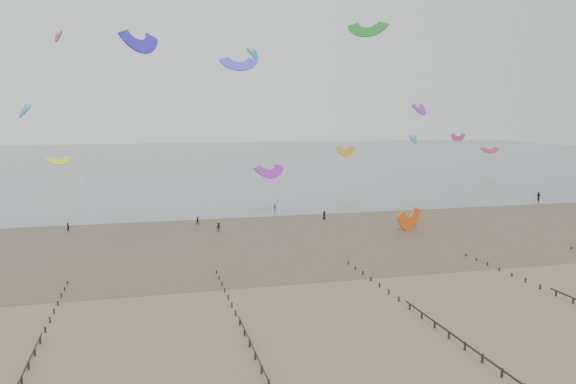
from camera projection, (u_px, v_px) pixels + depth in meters
The scene contains 7 objects.
ground at pixel (352, 294), 63.99m from camera, with size 500.00×500.00×0.00m, color brown.
sea_and_shore at pixel (258, 234), 96.03m from camera, with size 500.00×665.00×0.03m.
groynes at pixel (479, 355), 46.62m from camera, with size 72.16×50.16×1.00m.
kitesurfer_lead at pixel (68, 227), 97.67m from camera, with size 0.61×0.40×1.67m, color black.
kitesurfers at pixel (386, 207), 118.63m from camera, with size 128.44×22.20×1.86m.
grounded_kite at pixel (410, 229), 100.48m from camera, with size 7.25×3.80×5.52m, color #FF5D10, non-canonical shape.
kites_airborne at pixel (189, 108), 147.08m from camera, with size 245.32×114.51×44.38m.
Camera 1 is at (-22.29, -58.10, 20.31)m, focal length 35.00 mm.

